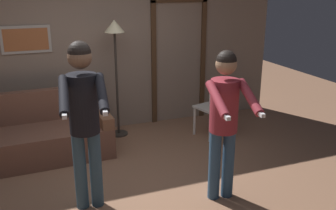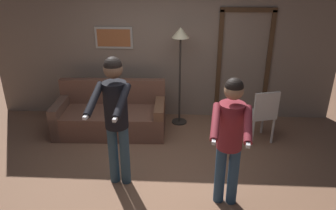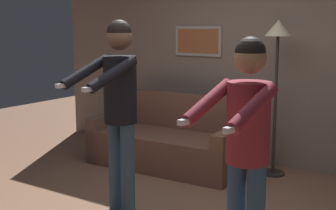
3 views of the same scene
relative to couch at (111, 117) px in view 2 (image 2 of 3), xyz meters
The scene contains 7 objects.
ground_plane 1.61m from the couch, 56.75° to the right, with size 12.00×12.00×0.00m, color #8D6348.
back_wall_assembly 1.56m from the couch, 41.14° to the left, with size 6.40×0.10×2.60m.
couch is the anchor object (origin of this frame).
torchiere_lamp 1.73m from the couch, 18.21° to the left, with size 0.30×0.30×1.79m.
person_standing_left 1.74m from the couch, 73.73° to the right, with size 0.49×0.74×1.78m.
person_standing_right 2.68m from the couch, 44.74° to the right, with size 0.49×0.70×1.66m.
dining_chair_distant 2.60m from the couch, ahead, with size 0.52×0.52×0.93m.
Camera 2 is at (0.42, -3.83, 2.82)m, focal length 35.00 mm.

